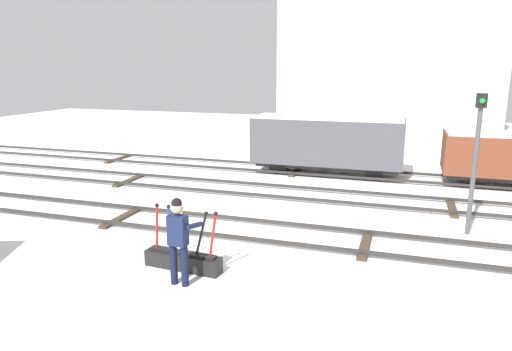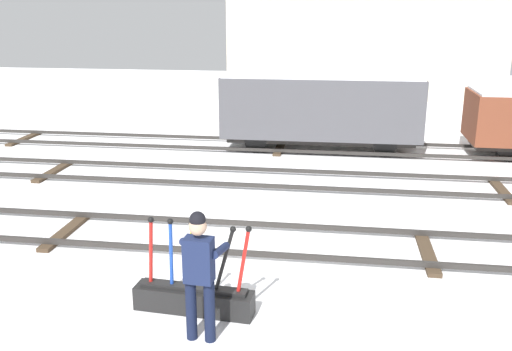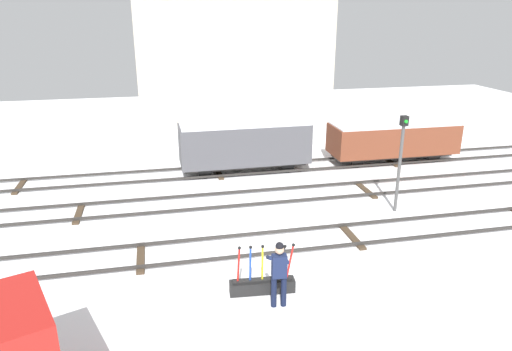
% 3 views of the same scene
% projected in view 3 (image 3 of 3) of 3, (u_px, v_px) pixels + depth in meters
% --- Properties ---
extents(ground_plane, '(60.00, 60.00, 0.00)m').
position_uv_depth(ground_plane, '(251.00, 248.00, 15.46)').
color(ground_plane, white).
extents(track_main_line, '(44.00, 1.94, 0.18)m').
position_uv_depth(track_main_line, '(251.00, 245.00, 15.42)').
color(track_main_line, '#2D2B28').
rests_on(track_main_line, ground_plane).
extents(track_siding_near, '(44.00, 1.94, 0.18)m').
position_uv_depth(track_siding_near, '(231.00, 199.00, 19.10)').
color(track_siding_near, '#2D2B28').
rests_on(track_siding_near, ground_plane).
extents(track_siding_far, '(44.00, 1.94, 0.18)m').
position_uv_depth(track_siding_far, '(219.00, 171.00, 22.44)').
color(track_siding_far, '#2D2B28').
rests_on(track_siding_far, ground_plane).
extents(switch_lever_frame, '(1.82, 0.50, 1.45)m').
position_uv_depth(switch_lever_frame, '(262.00, 284.00, 12.94)').
color(switch_lever_frame, black).
rests_on(switch_lever_frame, ground_plane).
extents(rail_worker, '(0.58, 0.70, 1.86)m').
position_uv_depth(rail_worker, '(279.00, 270.00, 12.10)').
color(rail_worker, '#111831').
rests_on(rail_worker, ground_plane).
extents(signal_post, '(0.24, 0.32, 3.74)m').
position_uv_depth(signal_post, '(401.00, 154.00, 17.51)').
color(signal_post, '#4C4C4C').
rests_on(signal_post, ground_plane).
extents(apartment_building, '(13.58, 7.13, 10.29)m').
position_uv_depth(apartment_building, '(231.00, 42.00, 33.98)').
color(apartment_building, beige).
rests_on(apartment_building, ground_plane).
extents(freight_car_near_switch, '(6.08, 2.05, 2.39)m').
position_uv_depth(freight_car_near_switch, '(245.00, 144.00, 22.27)').
color(freight_car_near_switch, '#2D2B28').
rests_on(freight_car_near_switch, ground_plane).
extents(freight_car_mid_siding, '(6.40, 2.14, 2.01)m').
position_uv_depth(freight_car_mid_siding, '(393.00, 139.00, 23.87)').
color(freight_car_mid_siding, '#2D2B28').
rests_on(freight_car_mid_siding, ground_plane).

